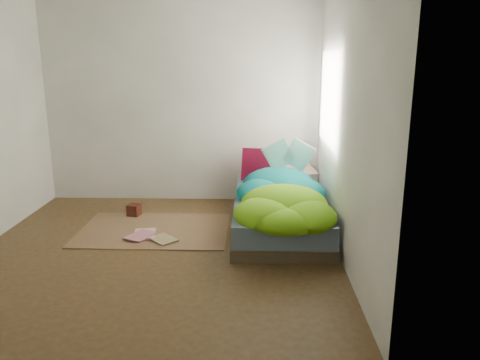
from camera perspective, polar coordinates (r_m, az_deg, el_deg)
name	(u,v)px	position (r m, az deg, el deg)	size (l,w,h in m)	color
ground	(158,250)	(4.69, -9.98, -8.46)	(3.50, 3.50, 0.00)	#402B18
room_walls	(151,81)	(4.33, -10.75, 11.81)	(3.54, 3.54, 2.62)	beige
bed	(279,212)	(5.21, 4.83, -3.90)	(1.00, 2.00, 0.34)	#3D3321
duvet	(281,188)	(4.90, 5.05, -0.93)	(0.96, 1.84, 0.34)	#077476
rug	(154,230)	(5.22, -10.40, -5.99)	(1.60, 1.10, 0.01)	brown
pillow_floral	(292,174)	(5.93, 6.34, 0.71)	(0.58, 0.36, 0.13)	white
pillow_magenta	(258,165)	(5.80, 2.25, 1.85)	(0.40, 0.12, 0.40)	#4C0519
open_book	(289,147)	(5.45, 6.02, 4.06)	(0.49, 0.11, 0.30)	#2C8733
wooden_box	(134,210)	(5.69, -12.78, -3.57)	(0.13, 0.13, 0.13)	#35110C
floor_book_a	(134,235)	(5.07, -12.81, -6.51)	(0.22, 0.31, 0.02)	beige
floor_book_b	(132,234)	(5.08, -12.98, -6.47)	(0.22, 0.30, 0.03)	pink
floor_book_c	(155,242)	(4.84, -10.38, -7.44)	(0.21, 0.28, 0.02)	tan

